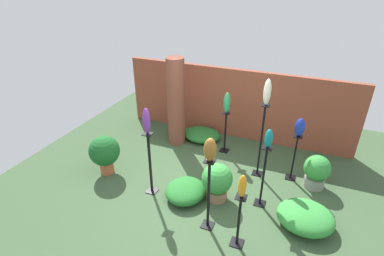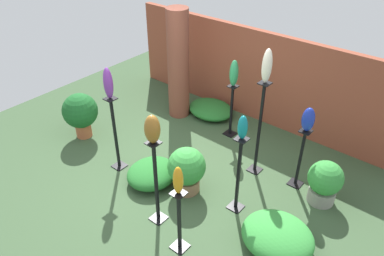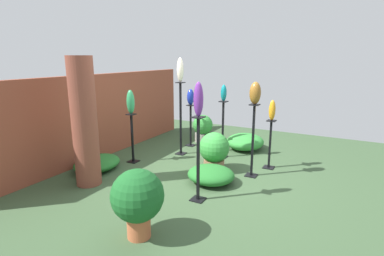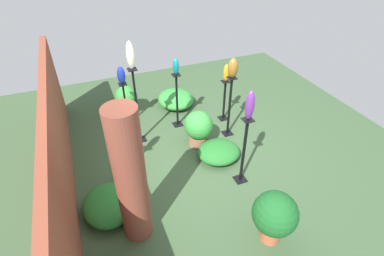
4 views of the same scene
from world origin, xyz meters
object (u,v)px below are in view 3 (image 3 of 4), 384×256
pedestal_ivory (181,122)px  art_vase_jade (131,102)px  art_vase_ivory (180,70)px  art_vase_violet (198,99)px  pedestal_amber (270,147)px  art_vase_amber (272,110)px  potted_plant_walkway_edge (138,198)px  brick_pillar (84,123)px  potted_plant_front_left (203,127)px  potted_plant_back_center (214,150)px  art_vase_cobalt (191,97)px  pedestal_cobalt (191,127)px  pedestal_violet (198,163)px  pedestal_bronze (253,144)px  pedestal_teal (223,132)px  pedestal_jade (132,140)px  art_vase_teal (224,93)px  art_vase_bronze (255,93)px

pedestal_ivory → art_vase_jade: (-0.90, 0.59, 0.50)m
pedestal_ivory → art_vase_jade: pedestal_ivory is taller
art_vase_ivory → art_vase_violet: bearing=-142.9°
pedestal_amber → art_vase_ivory: 2.36m
art_vase_amber → potted_plant_walkway_edge: bearing=165.6°
brick_pillar → pedestal_amber: brick_pillar is taller
potted_plant_front_left → potted_plant_walkway_edge: bearing=-163.9°
potted_plant_back_center → art_vase_cobalt: bearing=43.8°
pedestal_cobalt → pedestal_violet: bearing=-149.1°
pedestal_cobalt → potted_plant_back_center: size_ratio=1.35×
pedestal_bronze → pedestal_teal: size_ratio=1.08×
art_vase_amber → potted_plant_back_center: art_vase_amber is taller
pedestal_teal → art_vase_violet: size_ratio=2.48×
art_vase_ivory → potted_plant_walkway_edge: size_ratio=0.60×
pedestal_ivory → brick_pillar: bearing=165.3°
pedestal_cobalt → art_vase_violet: bearing=-149.1°
pedestal_bronze → art_vase_amber: size_ratio=3.43×
pedestal_cobalt → art_vase_jade: 1.80m
brick_pillar → pedestal_cobalt: brick_pillar is taller
brick_pillar → art_vase_jade: size_ratio=4.48×
potted_plant_back_center → pedestal_cobalt: bearing=43.8°
pedestal_bronze → art_vase_violet: (-1.28, 0.41, 0.91)m
brick_pillar → potted_plant_back_center: 2.31m
brick_pillar → pedestal_amber: 3.34m
pedestal_jade → art_vase_jade: (0.00, 0.00, 0.77)m
pedestal_violet → art_vase_amber: bearing=-17.8°
pedestal_bronze → brick_pillar: bearing=125.4°
art_vase_amber → pedestal_amber: bearing=0.0°
pedestal_violet → art_vase_jade: (0.85, 1.92, 0.64)m
art_vase_ivory → brick_pillar: bearing=165.3°
art_vase_jade → art_vase_ivory: (0.90, -0.59, 0.59)m
art_vase_teal → potted_plant_back_center: size_ratio=0.46×
art_vase_violet → pedestal_teal: bearing=12.6°
potted_plant_walkway_edge → brick_pillar: bearing=64.2°
pedestal_teal → art_vase_amber: size_ratio=3.17×
pedestal_bronze → art_vase_cobalt: size_ratio=3.52×
pedestal_bronze → art_vase_violet: art_vase_violet is taller
pedestal_jade → art_vase_jade: art_vase_jade is taller
pedestal_amber → potted_plant_back_center: (-0.62, 0.87, -0.02)m
pedestal_violet → art_vase_violet: size_ratio=2.61×
art_vase_ivory → art_vase_violet: 2.22m
pedestal_amber → art_vase_cobalt: bearing=73.9°
art_vase_cobalt → art_vase_bronze: size_ratio=0.97×
art_vase_bronze → art_vase_amber: bearing=-17.7°
art_vase_cobalt → potted_plant_front_left: (0.44, -0.10, -0.80)m
pedestal_jade → pedestal_ivory: 1.11m
potted_plant_back_center → pedestal_violet: bearing=-166.7°
art_vase_cobalt → art_vase_ivory: size_ratio=0.74×
brick_pillar → art_vase_teal: brick_pillar is taller
pedestal_ivory → art_vase_jade: bearing=146.4°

